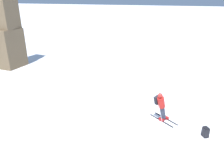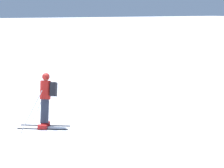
% 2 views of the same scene
% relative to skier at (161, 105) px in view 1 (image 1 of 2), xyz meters
% --- Properties ---
extents(ground_plane, '(300.00, 300.00, 0.00)m').
position_rel_skier_xyz_m(ground_plane, '(-0.41, -0.17, -0.92)').
color(ground_plane, white).
extents(skier, '(1.47, 1.61, 1.69)m').
position_rel_skier_xyz_m(skier, '(0.00, 0.00, 0.00)').
color(skier, black).
rests_on(skier, ground).
extents(rock_pillar, '(2.27, 1.99, 9.78)m').
position_rel_skier_xyz_m(rock_pillar, '(4.57, 14.53, 3.17)').
color(rock_pillar, brown).
rests_on(rock_pillar, ground).
extents(spare_backpack, '(0.37, 0.36, 0.50)m').
position_rel_skier_xyz_m(spare_backpack, '(-0.60, -2.20, -0.68)').
color(spare_backpack, black).
rests_on(spare_backpack, ground).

